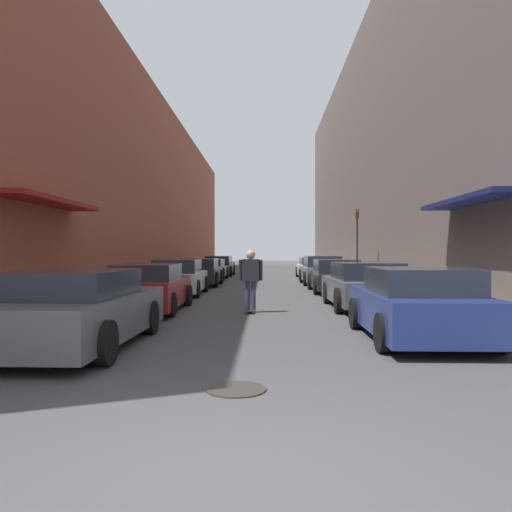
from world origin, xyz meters
TOP-DOWN VIEW (x-y plane):
  - ground at (0.00, 21.82)m, footprint 120.03×120.03m
  - curb_strip_left at (-4.93, 27.28)m, footprint 1.80×54.56m
  - curb_strip_right at (4.93, 27.28)m, footprint 1.80×54.56m
  - building_row_left at (-7.83, 27.28)m, footprint 4.90×54.56m
  - building_row_right at (7.83, 27.28)m, footprint 4.90×54.56m
  - parked_car_left_0 at (-2.95, 4.84)m, footprint 2.08×4.41m
  - parked_car_left_1 at (-2.92, 9.92)m, footprint 1.87×4.21m
  - parked_car_left_2 at (-3.02, 14.98)m, footprint 1.86×4.14m
  - parked_car_left_3 at (-2.87, 19.77)m, footprint 1.90×3.96m
  - parked_car_left_4 at (-3.07, 24.71)m, footprint 2.05×3.97m
  - parked_car_left_5 at (-2.94, 29.76)m, footprint 1.91×4.76m
  - parked_car_right_0 at (2.96, 5.70)m, footprint 1.96×3.96m
  - parked_car_right_1 at (3.00, 10.66)m, footprint 2.02×4.07m
  - parked_car_right_2 at (2.93, 16.24)m, footprint 1.93×4.08m
  - parked_car_right_3 at (2.91, 20.89)m, footprint 1.96×3.99m
  - parked_car_right_4 at (3.09, 26.40)m, footprint 2.06×4.75m
  - skateboarder at (-0.18, 9.65)m, footprint 0.62×0.78m
  - manhole_cover at (-0.11, 2.38)m, footprint 0.70×0.70m
  - traffic_light at (4.68, 21.28)m, footprint 0.16×0.22m

SIDE VIEW (x-z plane):
  - ground at x=0.00m, z-range 0.00..0.00m
  - manhole_cover at x=-0.11m, z-range 0.00..0.02m
  - curb_strip_left at x=-4.93m, z-range 0.00..0.12m
  - curb_strip_right at x=4.93m, z-range 0.00..0.12m
  - parked_car_left_4 at x=-3.07m, z-range 0.00..1.17m
  - parked_car_right_4 at x=3.09m, z-range -0.02..1.23m
  - parked_car_left_1 at x=-2.92m, z-range -0.02..1.25m
  - parked_car_right_2 at x=2.93m, z-range -0.02..1.26m
  - parked_car_left_2 at x=-3.02m, z-range -0.03..1.28m
  - parked_car_left_3 at x=-2.87m, z-range -0.01..1.26m
  - parked_car_right_1 at x=3.00m, z-range -0.02..1.27m
  - parked_car_left_0 at x=-2.95m, z-range -0.01..1.27m
  - parked_car_right_0 at x=2.96m, z-range -0.02..1.28m
  - parked_car_left_5 at x=-2.94m, z-range -0.01..1.28m
  - parked_car_right_3 at x=2.91m, z-range -0.03..1.35m
  - skateboarder at x=-0.18m, z-range 0.19..1.82m
  - traffic_light at x=4.68m, z-range 0.54..4.09m
  - building_row_left at x=-7.83m, z-range 0.00..10.70m
  - building_row_right at x=7.83m, z-range 0.00..15.15m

